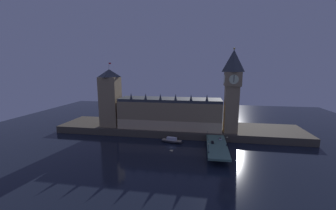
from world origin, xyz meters
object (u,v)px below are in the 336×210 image
(street_lamp_near, at_px, (209,147))
(street_lamp_mid, at_px, (227,140))
(pedestrian_far_rail, at_px, (208,140))
(car_southbound_trail, at_px, (220,139))
(boat_upstream, at_px, (172,141))
(pedestrian_near_rail, at_px, (209,152))
(pedestrian_mid_walk, at_px, (226,145))
(car_northbound_lead, at_px, (212,142))
(street_lamp_far, at_px, (207,133))
(victoria_tower, at_px, (110,98))
(clock_tower, at_px, (232,89))

(street_lamp_near, distance_m, street_lamp_mid, 19.58)
(pedestrian_far_rail, distance_m, street_lamp_mid, 15.40)
(car_southbound_trail, distance_m, street_lamp_mid, 13.06)
(street_lamp_near, bearing_deg, boat_upstream, 133.45)
(pedestrian_near_rail, distance_m, pedestrian_far_rail, 23.19)
(pedestrian_near_rail, relative_size, street_lamp_mid, 0.26)
(street_lamp_near, bearing_deg, pedestrian_mid_walk, 48.51)
(car_northbound_lead, relative_size, car_southbound_trail, 1.17)
(car_northbound_lead, height_order, pedestrian_near_rail, pedestrian_near_rail)
(street_lamp_far, bearing_deg, pedestrian_near_rail, -89.22)
(street_lamp_far, distance_m, boat_upstream, 28.84)
(street_lamp_near, relative_size, street_lamp_far, 1.02)
(victoria_tower, relative_size, car_northbound_lead, 12.95)
(car_southbound_trail, distance_m, street_lamp_near, 28.65)
(clock_tower, relative_size, street_lamp_near, 10.54)
(victoria_tower, xyz_separation_m, car_northbound_lead, (90.96, -30.46, -25.98))
(clock_tower, xyz_separation_m, street_lamp_far, (-19.01, -17.17, -32.91))
(pedestrian_near_rail, bearing_deg, car_northbound_lead, 80.87)
(street_lamp_near, distance_m, street_lamp_far, 29.44)
(car_northbound_lead, bearing_deg, street_lamp_mid, -22.91)
(street_lamp_mid, bearing_deg, pedestrian_near_rail, -130.15)
(car_southbound_trail, height_order, street_lamp_far, street_lamp_far)
(street_lamp_far, bearing_deg, victoria_tower, 167.28)
(pedestrian_mid_walk, bearing_deg, car_southbound_trail, 103.44)
(clock_tower, relative_size, pedestrian_far_rail, 41.54)
(car_northbound_lead, height_order, boat_upstream, car_northbound_lead)
(pedestrian_near_rail, xyz_separation_m, street_lamp_near, (-0.40, 0.12, 3.14))
(street_lamp_mid, height_order, street_lamp_far, street_lamp_mid)
(car_northbound_lead, xyz_separation_m, street_lamp_near, (-3.43, -18.73, 3.44))
(pedestrian_mid_walk, bearing_deg, pedestrian_far_rail, 143.63)
(pedestrian_mid_walk, distance_m, street_lamp_far, 19.99)
(pedestrian_far_rail, bearing_deg, street_lamp_mid, -33.71)
(clock_tower, relative_size, pedestrian_mid_walk, 38.88)
(clock_tower, bearing_deg, car_northbound_lead, -119.19)
(clock_tower, relative_size, victoria_tower, 1.19)
(clock_tower, bearing_deg, boat_upstream, -159.65)
(pedestrian_near_rail, relative_size, street_lamp_near, 0.27)
(pedestrian_mid_walk, bearing_deg, pedestrian_near_rail, -130.34)
(clock_tower, bearing_deg, victoria_tower, 178.61)
(street_lamp_far, bearing_deg, pedestrian_far_rail, -86.41)
(victoria_tower, xyz_separation_m, boat_upstream, (59.79, -19.91, -30.53))
(car_southbound_trail, xyz_separation_m, street_lamp_mid, (3.43, -12.10, 3.51))
(clock_tower, height_order, car_southbound_trail, clock_tower)
(car_southbound_trail, height_order, street_lamp_mid, street_lamp_mid)
(victoria_tower, xyz_separation_m, street_lamp_far, (87.53, -19.75, -22.63))
(victoria_tower, relative_size, street_lamp_mid, 8.70)
(pedestrian_mid_walk, bearing_deg, boat_upstream, 159.40)
(car_northbound_lead, relative_size, street_lamp_far, 0.70)
(car_southbound_trail, bearing_deg, pedestrian_mid_walk, -76.56)
(street_lamp_near, xyz_separation_m, street_lamp_mid, (12.91, 14.72, 0.09))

